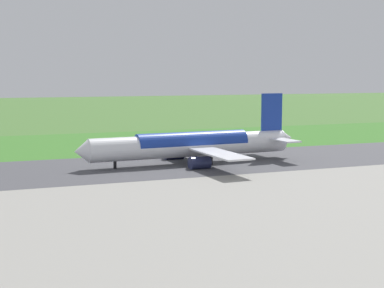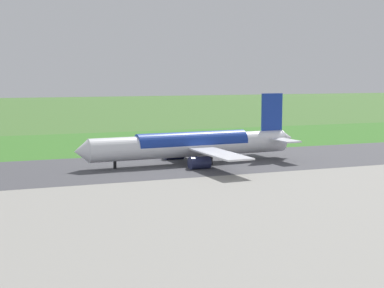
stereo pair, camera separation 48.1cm
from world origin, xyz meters
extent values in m
plane|color=#477233|center=(0.00, 0.00, 0.00)|extent=(800.00, 800.00, 0.00)
cube|color=#47474C|center=(0.00, 0.00, 0.03)|extent=(600.00, 34.21, 0.06)
cube|color=gray|center=(0.00, 48.96, 0.03)|extent=(440.00, 110.00, 0.05)
cube|color=#3C782B|center=(0.00, -35.19, 0.02)|extent=(600.00, 80.00, 0.04)
cylinder|color=white|center=(7.83, 0.00, 4.20)|extent=(48.20, 7.64, 5.20)
cone|color=white|center=(33.30, 1.30, 4.20)|extent=(3.25, 5.09, 4.94)
cone|color=white|center=(-17.34, -1.28, 4.80)|extent=(3.72, 4.59, 4.42)
cube|color=#19389E|center=(-13.26, -1.08, 11.30)|extent=(5.62, 0.78, 9.00)
cube|color=white|center=(-13.54, 4.42, 5.00)|extent=(4.45, 9.19, 0.36)
cube|color=white|center=(-12.98, -6.57, 5.00)|extent=(4.45, 9.19, 0.36)
cube|color=white|center=(6.27, 10.93, 3.80)|extent=(7.11, 22.28, 0.35)
cube|color=white|center=(7.39, -11.04, 3.80)|extent=(7.11, 22.28, 0.35)
cylinder|color=#23284C|center=(8.95, 7.57, 1.32)|extent=(4.64, 3.03, 2.80)
cylinder|color=#23284C|center=(9.71, -7.41, 1.32)|extent=(4.64, 3.03, 2.80)
cylinder|color=black|center=(26.05, 0.93, 1.71)|extent=(0.70, 0.70, 3.42)
cylinder|color=black|center=(4.63, 3.84, 1.71)|extent=(0.70, 0.70, 3.42)
cylinder|color=black|center=(5.04, -4.15, 1.71)|extent=(0.70, 0.70, 3.42)
cylinder|color=#19389E|center=(7.83, 0.00, 4.72)|extent=(26.63, 6.56, 5.23)
cylinder|color=slate|center=(-11.92, -33.85, 1.19)|extent=(0.10, 0.10, 2.38)
cube|color=red|center=(-11.92, -33.87, 2.68)|extent=(0.60, 0.04, 0.60)
cone|color=orange|center=(-6.51, -37.51, 0.28)|extent=(0.40, 0.40, 0.55)
camera|label=1|loc=(52.59, 118.41, 20.24)|focal=52.16mm
camera|label=2|loc=(52.14, 118.58, 20.24)|focal=52.16mm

